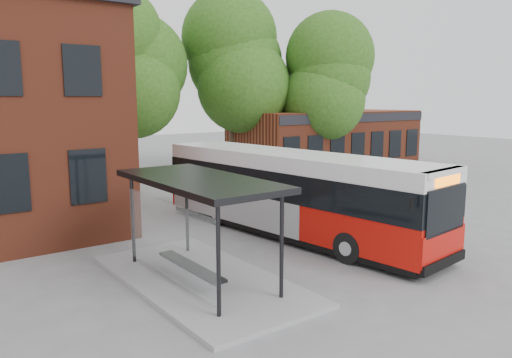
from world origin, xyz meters
TOP-DOWN VIEW (x-y plane):
  - ground at (0.00, 0.00)m, footprint 100.00×100.00m
  - shop_row at (15.00, 14.00)m, footprint 14.00×6.20m
  - bus_shelter at (-4.50, -1.00)m, footprint 3.60×7.00m
  - bike_rail at (9.28, 10.00)m, footprint 5.20×0.10m
  - tree_0 at (-6.00, 16.00)m, footprint 7.92×7.92m
  - tree_1 at (1.00, 17.00)m, footprint 7.92×7.92m
  - tree_2 at (8.00, 16.00)m, footprint 7.92×7.92m
  - tree_3 at (13.00, 12.00)m, footprint 7.04×7.04m
  - city_bus at (0.57, 1.17)m, footprint 3.79×12.05m
  - bicycle_0 at (7.43, 10.78)m, footprint 1.75×1.03m
  - bicycle_1 at (6.87, 9.63)m, footprint 1.53×0.92m
  - bicycle_2 at (8.85, 10.33)m, footprint 1.63×0.79m
  - bicycle_3 at (8.76, 10.23)m, footprint 1.60×1.02m
  - bicycle_4 at (10.13, 9.30)m, footprint 1.64×1.05m
  - bicycle_5 at (9.64, 9.00)m, footprint 1.55×0.99m
  - bicycle_7 at (11.59, 10.11)m, footprint 1.48×0.44m

SIDE VIEW (x-z plane):
  - ground at x=0.00m, z-range 0.00..0.00m
  - bike_rail at x=9.28m, z-range 0.00..0.38m
  - bicycle_4 at x=10.13m, z-range 0.00..0.81m
  - bicycle_2 at x=8.85m, z-range 0.00..0.82m
  - bicycle_0 at x=7.43m, z-range 0.00..0.87m
  - bicycle_7 at x=11.59m, z-range 0.00..0.89m
  - bicycle_1 at x=6.87m, z-range 0.00..0.89m
  - bicycle_5 at x=9.64m, z-range 0.00..0.90m
  - bicycle_3 at x=8.76m, z-range 0.00..0.94m
  - bus_shelter at x=-4.50m, z-range 0.00..2.90m
  - city_bus at x=0.57m, z-range 0.00..3.01m
  - shop_row at x=15.00m, z-range 0.00..4.00m
  - tree_3 at x=13.00m, z-range 0.00..9.28m
  - tree_1 at x=1.00m, z-range 0.00..10.40m
  - tree_0 at x=-6.00m, z-range 0.00..11.00m
  - tree_2 at x=8.00m, z-range 0.00..11.00m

